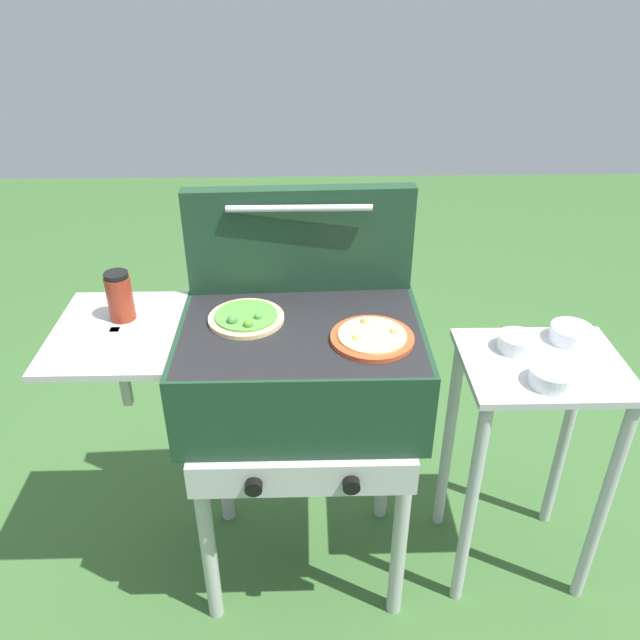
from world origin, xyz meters
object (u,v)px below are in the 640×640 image
(pizza_veggie, at_px, (246,318))
(topping_bowl_middle, at_px, (552,377))
(pizza_cheese, at_px, (372,337))
(prep_table, at_px, (530,426))
(sauce_jar, at_px, (120,296))
(grill, at_px, (296,373))
(topping_bowl_far, at_px, (571,334))
(topping_bowl_near, at_px, (516,343))

(pizza_veggie, xyz_separation_m, topping_bowl_middle, (0.79, -0.13, -0.11))
(pizza_cheese, relative_size, prep_table, 0.27)
(prep_table, bearing_deg, sauce_jar, 177.11)
(sauce_jar, bearing_deg, pizza_cheese, -10.89)
(grill, relative_size, topping_bowl_far, 8.16)
(pizza_cheese, bearing_deg, topping_bowl_far, 16.57)
(prep_table, bearing_deg, topping_bowl_middle, -99.46)
(grill, height_order, topping_bowl_near, grill)
(prep_table, xyz_separation_m, topping_bowl_middle, (-0.02, -0.10, 0.25))
(pizza_veggie, bearing_deg, prep_table, -2.45)
(pizza_veggie, height_order, pizza_cheese, pizza_veggie)
(prep_table, height_order, topping_bowl_far, topping_bowl_far)
(sauce_jar, bearing_deg, topping_bowl_middle, -7.96)
(topping_bowl_near, bearing_deg, pizza_cheese, -162.44)
(prep_table, bearing_deg, pizza_cheese, -171.98)
(grill, bearing_deg, topping_bowl_far, 8.13)
(topping_bowl_far, bearing_deg, pizza_cheese, -163.43)
(topping_bowl_middle, bearing_deg, prep_table, 80.54)
(sauce_jar, bearing_deg, topping_bowl_far, 2.32)
(prep_table, bearing_deg, pizza_veggie, 177.55)
(grill, distance_m, pizza_cheese, 0.25)
(grill, xyz_separation_m, topping_bowl_middle, (0.66, -0.09, 0.04))
(grill, bearing_deg, sauce_jar, 172.32)
(pizza_veggie, height_order, topping_bowl_near, pizza_veggie)
(topping_bowl_middle, bearing_deg, grill, 171.84)
(pizza_veggie, bearing_deg, pizza_cheese, -17.54)
(sauce_jar, xyz_separation_m, topping_bowl_near, (1.07, 0.01, -0.17))
(sauce_jar, height_order, topping_bowl_middle, sauce_jar)
(topping_bowl_near, distance_m, topping_bowl_middle, 0.17)
(prep_table, distance_m, topping_bowl_near, 0.26)
(pizza_veggie, distance_m, sauce_jar, 0.33)
(topping_bowl_near, distance_m, topping_bowl_far, 0.17)
(prep_table, relative_size, topping_bowl_near, 7.45)
(grill, xyz_separation_m, topping_bowl_far, (0.78, 0.11, 0.04))
(grill, xyz_separation_m, topping_bowl_near, (0.61, 0.07, 0.04))
(pizza_cheese, bearing_deg, pizza_veggie, 162.46)
(pizza_veggie, relative_size, pizza_cheese, 0.95)
(grill, height_order, topping_bowl_far, grill)
(grill, height_order, prep_table, grill)
(pizza_veggie, relative_size, sauce_jar, 1.49)
(grill, bearing_deg, pizza_veggie, 163.42)
(pizza_cheese, xyz_separation_m, topping_bowl_middle, (0.46, -0.03, -0.11))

